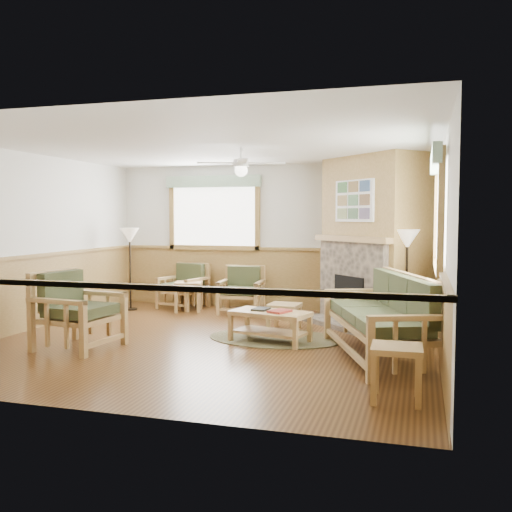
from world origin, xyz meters
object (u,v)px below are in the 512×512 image
(sofa, at_px, (379,316))
(end_table_chairs, at_px, (189,297))
(coffee_table, at_px, (270,327))
(footstool, at_px, (284,317))
(end_table_sofa, at_px, (396,373))
(armchair_back_left, at_px, (183,286))
(armchair_back_right, at_px, (241,290))
(floor_lamp_right, at_px, (407,282))
(floor_lamp_left, at_px, (130,269))
(armchair_left, at_px, (79,310))

(sofa, relative_size, end_table_chairs, 4.12)
(coffee_table, bearing_deg, footstool, 104.41)
(end_table_sofa, distance_m, footstool, 3.52)
(armchair_back_left, distance_m, armchair_back_right, 1.26)
(floor_lamp_right, bearing_deg, floor_lamp_left, 170.46)
(floor_lamp_left, bearing_deg, armchair_left, -73.73)
(coffee_table, bearing_deg, armchair_back_right, 130.53)
(armchair_back_right, distance_m, end_table_chairs, 1.00)
(armchair_back_left, height_order, armchair_left, armchair_left)
(end_table_chairs, relative_size, end_table_sofa, 1.02)
(end_table_chairs, relative_size, footstool, 1.18)
(armchair_back_right, height_order, coffee_table, armchair_back_right)
(armchair_back_right, bearing_deg, sofa, -49.98)
(sofa, relative_size, armchair_back_right, 2.67)
(armchair_back_left, relative_size, coffee_table, 0.78)
(armchair_back_left, xyz_separation_m, armchair_left, (0.02, -3.45, 0.09))
(end_table_chairs, distance_m, footstool, 2.37)
(sofa, distance_m, end_table_sofa, 1.69)
(sofa, height_order, end_table_chairs, sofa)
(armchair_left, relative_size, coffee_table, 0.95)
(sofa, height_order, armchair_back_left, sofa)
(end_table_sofa, xyz_separation_m, floor_lamp_left, (-4.97, 4.01, 0.50))
(coffee_table, distance_m, footstool, 0.92)
(coffee_table, relative_size, floor_lamp_right, 0.69)
(armchair_back_left, height_order, coffee_table, armchair_back_left)
(sofa, relative_size, floor_lamp_right, 1.43)
(end_table_chairs, height_order, floor_lamp_right, floor_lamp_right)
(armchair_back_right, height_order, floor_lamp_left, floor_lamp_left)
(footstool, xyz_separation_m, floor_lamp_left, (-3.17, 0.99, 0.57))
(armchair_back_left, height_order, floor_lamp_left, floor_lamp_left)
(armchair_back_left, distance_m, floor_lamp_left, 1.03)
(armchair_left, height_order, end_table_sofa, armchair_left)
(armchair_back_left, relative_size, floor_lamp_right, 0.54)
(armchair_back_left, height_order, footstool, armchair_back_left)
(footstool, bearing_deg, armchair_back_left, 147.54)
(end_table_chairs, bearing_deg, footstool, -28.94)
(armchair_back_left, bearing_deg, end_table_chairs, -39.29)
(coffee_table, xyz_separation_m, end_table_sofa, (1.79, -2.10, 0.05))
(armchair_back_left, relative_size, armchair_back_right, 1.01)
(floor_lamp_left, xyz_separation_m, floor_lamp_right, (4.97, -0.84, 0.01))
(sofa, distance_m, armchair_back_right, 3.69)
(armchair_left, distance_m, coffee_table, 2.56)
(end_table_chairs, height_order, footstool, end_table_chairs)
(end_table_sofa, distance_m, floor_lamp_right, 3.21)
(end_table_chairs, height_order, floor_lamp_left, floor_lamp_left)
(footstool, relative_size, floor_lamp_left, 0.30)
(coffee_table, height_order, floor_lamp_left, floor_lamp_left)
(coffee_table, distance_m, end_table_chairs, 2.93)
(end_table_chairs, relative_size, floor_lamp_right, 0.35)
(coffee_table, distance_m, end_table_sofa, 2.76)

